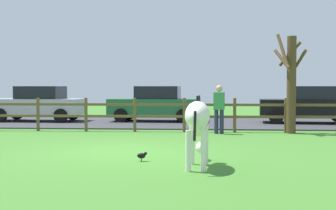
% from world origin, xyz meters
% --- Properties ---
extents(ground_plane, '(60.00, 60.00, 0.00)m').
position_xyz_m(ground_plane, '(0.00, 0.00, 0.00)').
color(ground_plane, '#3D7528').
extents(parking_asphalt, '(28.00, 7.40, 0.05)m').
position_xyz_m(parking_asphalt, '(0.00, 9.30, 0.03)').
color(parking_asphalt, '#38383D').
rests_on(parking_asphalt, ground_plane).
extents(paddock_fence, '(21.24, 0.11, 1.19)m').
position_xyz_m(paddock_fence, '(-0.44, 5.00, 0.68)').
color(paddock_fence, brown).
rests_on(paddock_fence, ground_plane).
extents(bare_tree, '(1.11, 1.09, 3.39)m').
position_xyz_m(bare_tree, '(4.96, 4.73, 1.79)').
color(bare_tree, '#513A23').
rests_on(bare_tree, ground_plane).
extents(zebra, '(0.56, 1.94, 1.41)m').
position_xyz_m(zebra, '(1.85, -2.05, 0.93)').
color(zebra, white).
rests_on(zebra, ground_plane).
extents(crow_on_grass, '(0.21, 0.10, 0.20)m').
position_xyz_m(crow_on_grass, '(0.66, -1.44, 0.13)').
color(crow_on_grass, black).
rests_on(crow_on_grass, ground_plane).
extents(parked_car_green, '(4.08, 2.04, 1.56)m').
position_xyz_m(parked_car_green, '(-0.12, 9.21, 0.84)').
color(parked_car_green, '#236B38').
rests_on(parked_car_green, parking_asphalt).
extents(parked_car_black, '(4.16, 2.22, 1.56)m').
position_xyz_m(parked_car_black, '(6.47, 8.67, 0.84)').
color(parked_car_black, black).
rests_on(parked_car_black, parking_asphalt).
extents(parked_car_silver, '(4.04, 1.97, 1.56)m').
position_xyz_m(parked_car_silver, '(-5.35, 8.89, 0.84)').
color(parked_car_silver, '#B7BABF').
rests_on(parked_car_silver, parking_asphalt).
extents(visitor_near_fence, '(0.39, 0.27, 1.64)m').
position_xyz_m(visitor_near_fence, '(2.52, 4.41, 0.91)').
color(visitor_near_fence, '#232847').
rests_on(visitor_near_fence, ground_plane).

